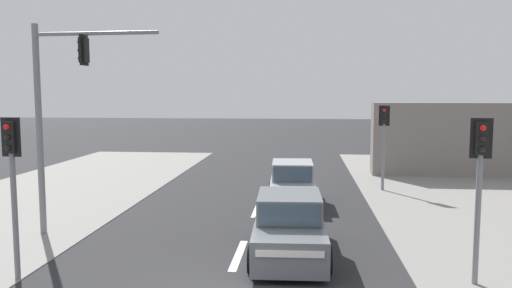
# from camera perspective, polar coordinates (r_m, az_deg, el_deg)

# --- Properties ---
(lane_dash_mid) EXTENTS (0.20, 2.40, 0.01)m
(lane_dash_mid) POSITION_cam_1_polar(r_m,az_deg,el_deg) (12.90, -2.01, -12.55)
(lane_dash_mid) COLOR silver
(lane_dash_mid) RESTS_ON ground
(lane_dash_far) EXTENTS (0.20, 2.40, 0.01)m
(lane_dash_far) POSITION_cam_1_polar(r_m,az_deg,el_deg) (17.68, 0.11, -7.45)
(lane_dash_far) COLOR silver
(lane_dash_far) RESTS_ON ground
(traffic_signal_mast) EXTENTS (3.69, 0.44, 6.00)m
(traffic_signal_mast) POSITION_cam_1_polar(r_m,az_deg,el_deg) (15.17, -21.92, 4.52)
(traffic_signal_mast) COLOR slate
(traffic_signal_mast) RESTS_ON ground
(pedestal_signal_right_kerb) EXTENTS (0.44, 0.30, 3.56)m
(pedestal_signal_right_kerb) POSITION_cam_1_polar(r_m,az_deg,el_deg) (11.39, 24.20, -3.03)
(pedestal_signal_right_kerb) COLOR slate
(pedestal_signal_right_kerb) RESTS_ON ground
(pedestal_signal_left_kerb) EXTENTS (0.44, 0.30, 3.56)m
(pedestal_signal_left_kerb) POSITION_cam_1_polar(r_m,az_deg,el_deg) (11.90, -26.08, -2.75)
(pedestal_signal_left_kerb) COLOR slate
(pedestal_signal_left_kerb) RESTS_ON ground
(pedestal_signal_far_median) EXTENTS (0.44, 0.30, 3.56)m
(pedestal_signal_far_median) POSITION_cam_1_polar(r_m,az_deg,el_deg) (21.31, 14.41, 1.21)
(pedestal_signal_far_median) COLOR slate
(pedestal_signal_far_median) RESTS_ON ground
(shopfront_wall_far) EXTENTS (12.00, 1.00, 3.60)m
(shopfront_wall_far) POSITION_cam_1_polar(r_m,az_deg,el_deg) (26.93, 25.86, 0.42)
(shopfront_wall_far) COLOR gray
(shopfront_wall_far) RESTS_ON ground
(sedan_oncoming_near) EXTENTS (2.00, 4.29, 1.56)m
(sedan_oncoming_near) POSITION_cam_1_polar(r_m,az_deg,el_deg) (12.74, 3.81, -9.51)
(sedan_oncoming_near) COLOR slate
(sedan_oncoming_near) RESTS_ON ground
(hatchback_kerbside_parked) EXTENTS (1.88, 3.69, 1.53)m
(hatchback_kerbside_parked) POSITION_cam_1_polar(r_m,az_deg,el_deg) (18.53, 4.18, -4.65)
(hatchback_kerbside_parked) COLOR #A3A8AD
(hatchback_kerbside_parked) RESTS_ON ground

